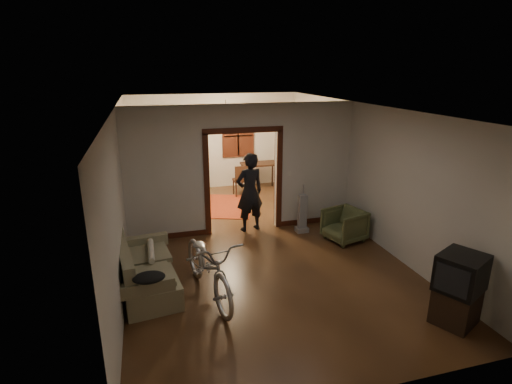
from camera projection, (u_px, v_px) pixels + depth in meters
name	position (u px, v px, depth m)	size (l,w,h in m)	color
floor	(252.00, 242.00, 8.38)	(5.00, 8.50, 0.01)	#392112
ceiling	(252.00, 107.00, 7.54)	(5.00, 8.50, 0.01)	white
wall_back	(215.00, 142.00, 11.87)	(5.00, 0.02, 2.80)	beige
wall_left	(121.00, 188.00, 7.32)	(0.02, 8.50, 2.80)	beige
wall_right	(364.00, 170.00, 8.60)	(0.02, 8.50, 2.80)	beige
partition_wall	(243.00, 169.00, 8.65)	(5.00, 0.14, 2.80)	beige
door_casing	(243.00, 183.00, 8.74)	(1.74, 0.20, 2.32)	#39170D
far_window	(238.00, 136.00, 11.97)	(0.98, 0.06, 1.28)	black
chandelier	(226.00, 116.00, 9.98)	(0.24, 0.24, 0.24)	#FFE0A5
light_switch	(289.00, 174.00, 8.90)	(0.08, 0.01, 0.12)	silver
sofa	(146.00, 265.00, 6.53)	(0.82, 1.82, 0.84)	#6B6947
rolled_paper	(151.00, 251.00, 6.79)	(0.10, 0.10, 0.82)	beige
jacket	(149.00, 277.00, 5.62)	(0.46, 0.34, 0.13)	black
bicycle	(209.00, 265.00, 6.29)	(0.71, 2.03, 1.07)	silver
armchair	(344.00, 225.00, 8.39)	(0.73, 0.75, 0.68)	#4A522E
tv_stand	(456.00, 306.00, 5.69)	(0.57, 0.52, 0.52)	black
crt_tv	(461.00, 273.00, 5.53)	(0.61, 0.55, 0.53)	black
vacuum	(302.00, 213.00, 8.79)	(0.27, 0.21, 0.87)	gray
person	(250.00, 192.00, 8.78)	(0.65, 0.42, 1.77)	black
oriental_rug	(225.00, 206.00, 10.57)	(1.44, 1.89, 0.01)	maroon
locker	(170.00, 160.00, 11.41)	(0.99, 0.55, 1.98)	#1F341F
globe	(168.00, 126.00, 11.13)	(0.27, 0.27, 0.27)	#1E5972
desk	(260.00, 176.00, 11.94)	(1.07, 0.60, 0.79)	black
desk_chair	(240.00, 180.00, 11.34)	(0.40, 0.40, 0.90)	black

